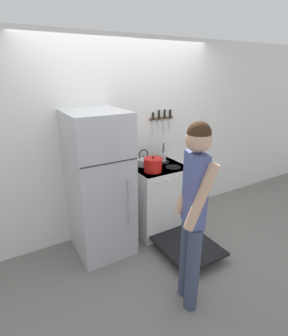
# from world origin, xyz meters

# --- Properties ---
(ground_plane) EXTENTS (14.00, 14.00, 0.00)m
(ground_plane) POSITION_xyz_m (0.00, 0.00, 0.00)
(ground_plane) COLOR slate
(wall_back) EXTENTS (10.00, 0.06, 2.55)m
(wall_back) POSITION_xyz_m (0.00, 0.03, 1.27)
(wall_back) COLOR silver
(wall_back) RESTS_ON ground_plane
(refrigerator) EXTENTS (0.65, 0.73, 1.73)m
(refrigerator) POSITION_xyz_m (-0.54, -0.35, 0.87)
(refrigerator) COLOR #B7BABF
(refrigerator) RESTS_ON ground_plane
(stove_range) EXTENTS (0.71, 1.39, 0.94)m
(stove_range) POSITION_xyz_m (0.30, -0.36, 0.46)
(stove_range) COLOR white
(stove_range) RESTS_ON ground_plane
(dutch_oven_pot) EXTENTS (0.28, 0.23, 0.20)m
(dutch_oven_pot) POSITION_xyz_m (0.14, -0.44, 1.02)
(dutch_oven_pot) COLOR red
(dutch_oven_pot) RESTS_ON stove_range
(tea_kettle) EXTENTS (0.23, 0.19, 0.23)m
(tea_kettle) POSITION_xyz_m (0.15, -0.19, 1.00)
(tea_kettle) COLOR silver
(tea_kettle) RESTS_ON stove_range
(utensil_jar) EXTENTS (0.08, 0.08, 0.27)m
(utensil_jar) POSITION_xyz_m (0.48, -0.18, 1.01)
(utensil_jar) COLOR silver
(utensil_jar) RESTS_ON stove_range
(person) EXTENTS (0.37, 0.42, 1.77)m
(person) POSITION_xyz_m (-0.15, -1.55, 1.01)
(person) COLOR #38425B
(person) RESTS_ON ground_plane
(wall_knife_strip) EXTENTS (0.38, 0.03, 0.35)m
(wall_knife_strip) POSITION_xyz_m (0.55, -0.02, 1.51)
(wall_knife_strip) COLOR brown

